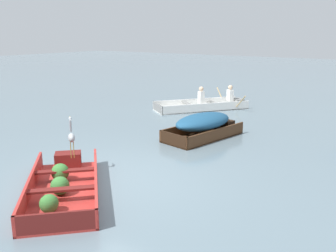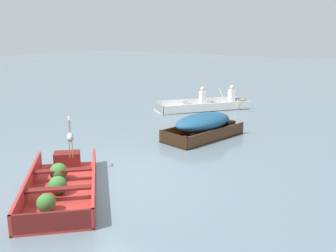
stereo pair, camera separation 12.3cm
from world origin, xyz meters
name	(u,v)px [view 2 (the right image)]	position (x,y,z in m)	size (l,w,h in m)	color
ground_plane	(113,179)	(0.00, 0.00, 0.00)	(80.00, 80.00, 0.00)	slate
dinghy_red_foreground	(61,184)	(-0.41, -0.98, 0.14)	(3.07, 3.05, 0.39)	#AD2D28
skiff_dark_varnish_near_moored	(204,124)	(-0.02, 3.80, 0.40)	(1.50, 2.59, 0.71)	#4C2D19
rowboat_white_with_crew	(207,105)	(-1.95, 7.47, 0.17)	(3.24, 3.56, 0.90)	white
heron_on_dinghy	(70,136)	(-0.86, -0.31, 0.86)	(0.40, 0.35, 0.84)	olive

